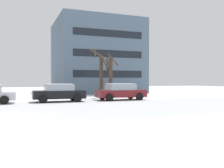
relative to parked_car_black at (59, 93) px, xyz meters
The scene contains 5 objects.
parked_car_black is the anchor object (origin of this frame).
parked_car_maroon 5.40m from the parked_car_black, ahead, with size 4.30×2.18×1.47m.
tree_far_mid 6.31m from the parked_car_black, 37.84° to the left, with size 2.08×2.15×5.03m.
tree_far_left 6.54m from the parked_car_black, 28.49° to the left, with size 1.73×1.61×4.43m.
building_far_right 17.15m from the parked_car_black, 62.24° to the left, with size 11.52×11.13×10.34m.
Camera 1 is at (1.03, -11.10, 1.69)m, focal length 39.88 mm.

